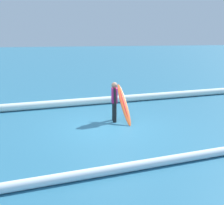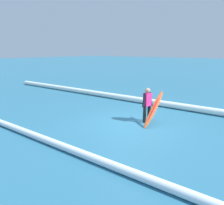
# 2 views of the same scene
# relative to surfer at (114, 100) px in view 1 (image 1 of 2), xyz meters

# --- Properties ---
(ground_plane) EXTENTS (168.25, 168.25, 0.00)m
(ground_plane) POSITION_rel_surfer_xyz_m (0.38, 0.59, -0.83)
(ground_plane) COLOR teal
(surfer) EXTENTS (0.26, 0.65, 1.48)m
(surfer) POSITION_rel_surfer_xyz_m (0.00, 0.00, 0.00)
(surfer) COLOR black
(surfer) RESTS_ON ground_plane
(surfboard) EXTENTS (0.25, 1.44, 1.33)m
(surfboard) POSITION_rel_surfer_xyz_m (-0.35, 0.07, -0.18)
(surfboard) COLOR #E55926
(surfboard) RESTS_ON ground_plane
(wave_crest_foreground) EXTENTS (25.66, 1.77, 0.34)m
(wave_crest_foreground) POSITION_rel_surfer_xyz_m (0.98, -2.76, -0.66)
(wave_crest_foreground) COLOR white
(wave_crest_foreground) RESTS_ON ground_plane
(wave_crest_midground) EXTENTS (14.56, 1.14, 0.23)m
(wave_crest_midground) POSITION_rel_surfer_xyz_m (2.22, 4.06, -0.72)
(wave_crest_midground) COLOR white
(wave_crest_midground) RESTS_ON ground_plane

